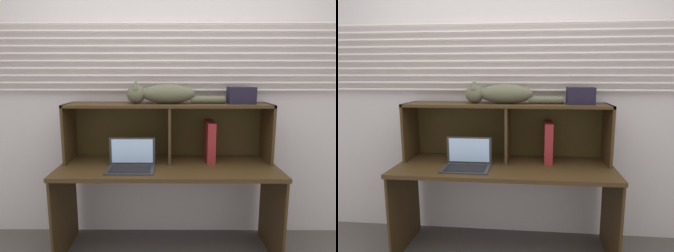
{
  "view_description": "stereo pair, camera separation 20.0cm",
  "coord_description": "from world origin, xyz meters",
  "views": [
    {
      "loc": [
        0.01,
        -1.92,
        1.39
      ],
      "look_at": [
        0.0,
        0.34,
        1.0
      ],
      "focal_mm": 31.11,
      "sensor_mm": 36.0,
      "label": 1
    },
    {
      "loc": [
        0.21,
        -1.91,
        1.39
      ],
      "look_at": [
        0.0,
        0.34,
        1.0
      ],
      "focal_mm": 31.11,
      "sensor_mm": 36.0,
      "label": 2
    }
  ],
  "objects": [
    {
      "name": "back_panel_with_blinds",
      "position": [
        0.0,
        0.55,
        1.26
      ],
      "size": [
        4.4,
        0.08,
        2.5
      ],
      "color": "#BCB5B3",
      "rests_on": "ground"
    },
    {
      "name": "book_stack",
      "position": [
        -0.31,
        0.35,
        0.73
      ],
      "size": [
        0.17,
        0.26,
        0.03
      ],
      "color": "#A28A7E",
      "rests_on": "desk"
    },
    {
      "name": "hutch_shelf_unit",
      "position": [
        0.0,
        0.38,
        1.04
      ],
      "size": [
        1.59,
        0.31,
        0.46
      ],
      "color": "#372712",
      "rests_on": "desk"
    },
    {
      "name": "laptop",
      "position": [
        -0.27,
        0.13,
        0.76
      ],
      "size": [
        0.34,
        0.24,
        0.21
      ],
      "color": "#282828",
      "rests_on": "desk"
    },
    {
      "name": "cat",
      "position": [
        -0.04,
        0.34,
        1.25
      ],
      "size": [
        0.76,
        0.16,
        0.18
      ],
      "color": "#50503B",
      "rests_on": "hutch_shelf_unit"
    },
    {
      "name": "desk",
      "position": [
        0.0,
        0.21,
        0.59
      ],
      "size": [
        1.64,
        0.61,
        0.72
      ],
      "color": "#372712",
      "rests_on": "ground"
    },
    {
      "name": "binder_upright",
      "position": [
        0.33,
        0.34,
        0.88
      ],
      "size": [
        0.06,
        0.24,
        0.32
      ],
      "primitive_type": "cube",
      "color": "maroon",
      "rests_on": "desk"
    },
    {
      "name": "storage_box",
      "position": [
        0.57,
        0.34,
        1.24
      ],
      "size": [
        0.2,
        0.15,
        0.13
      ],
      "primitive_type": "cube",
      "color": "black",
      "rests_on": "hutch_shelf_unit"
    }
  ]
}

